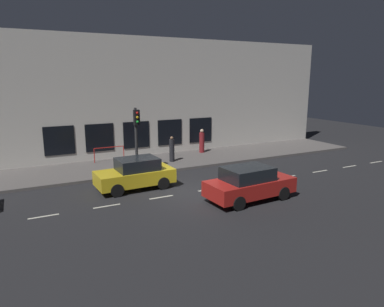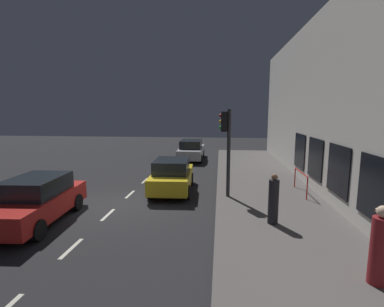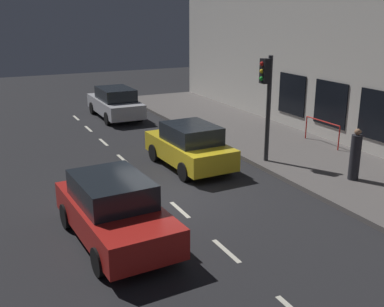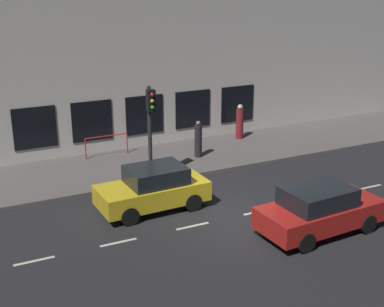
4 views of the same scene
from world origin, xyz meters
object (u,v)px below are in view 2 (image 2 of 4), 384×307
at_px(traffic_light, 226,139).
at_px(parked_car_1, 191,150).
at_px(pedestrian_1, 379,248).
at_px(parked_car_0, 36,200).
at_px(pedestrian_0, 273,201).
at_px(parked_car_2, 172,176).

bearing_deg(traffic_light, parked_car_1, 104.32).
bearing_deg(pedestrian_1, traffic_light, 75.10).
bearing_deg(traffic_light, pedestrian_1, -62.42).
bearing_deg(parked_car_0, pedestrian_1, 160.79).
xyz_separation_m(parked_car_0, pedestrian_1, (9.67, -2.76, 0.17)).
distance_m(traffic_light, parked_car_1, 10.31).
height_order(parked_car_1, pedestrian_0, pedestrian_0).
relative_size(parked_car_1, pedestrian_0, 2.74).
distance_m(parked_car_0, pedestrian_0, 8.05).
bearing_deg(pedestrian_1, parked_car_1, 67.13).
bearing_deg(parked_car_1, pedestrian_0, -72.71).
distance_m(parked_car_2, pedestrian_1, 8.94).
height_order(traffic_light, parked_car_1, traffic_light).
relative_size(traffic_light, parked_car_2, 0.95).
bearing_deg(pedestrian_0, pedestrian_1, 49.63).
bearing_deg(pedestrian_1, parked_car_2, 86.68).
bearing_deg(traffic_light, parked_car_2, 159.54).
bearing_deg(parked_car_0, parked_car_1, -110.44).
bearing_deg(pedestrian_1, parked_car_0, 121.58).
distance_m(parked_car_1, pedestrian_1, 16.79).
distance_m(traffic_light, pedestrian_1, 6.97).
height_order(parked_car_0, parked_car_2, same).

